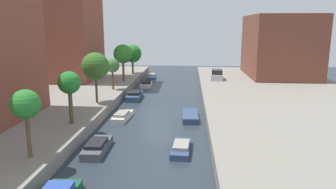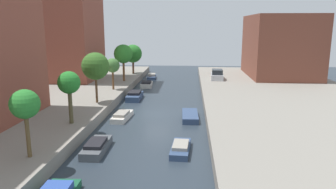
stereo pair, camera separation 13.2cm
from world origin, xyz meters
name	(u,v)px [view 1 (the left image)]	position (x,y,z in m)	size (l,w,h in m)	color
ground_plane	(157,114)	(0.00, 0.00, 0.00)	(84.00, 84.00, 0.00)	#28333D
quay_left	(20,107)	(-15.00, 0.00, 0.50)	(20.00, 64.00, 1.00)	gray
quay_right	(303,112)	(15.00, 0.00, 0.50)	(20.00, 64.00, 1.00)	gray
apartment_tower_far	(61,5)	(-16.00, 15.67, 12.19)	(10.00, 10.20, 22.38)	brown
low_block_right	(279,46)	(18.00, 21.28, 5.92)	(10.00, 14.54, 9.84)	brown
street_tree_0	(26,105)	(-6.53, -14.16, 4.35)	(1.82, 1.82, 4.32)	brown
street_tree_1	(69,84)	(-6.53, -7.04, 4.40)	(1.87, 1.87, 4.43)	brown
street_tree_2	(95,66)	(-6.53, 0.41, 4.92)	(2.90, 2.90, 5.39)	brown
street_tree_3	(112,66)	(-6.53, 7.71, 4.09)	(1.83, 1.83, 4.06)	brown
street_tree_4	(123,54)	(-6.53, 14.40, 5.02)	(2.79, 2.79, 5.45)	brown
street_tree_5	(132,54)	(-6.53, 22.27, 4.42)	(3.12, 3.12, 4.99)	brown
parked_car	(217,75)	(7.58, 16.87, 1.65)	(2.01, 4.20, 1.56)	#B7B7BC
moored_boat_left_1	(97,147)	(-3.33, -10.64, 0.37)	(1.49, 4.01, 0.84)	#4C5156
moored_boat_left_2	(122,116)	(-3.23, -2.29, 0.33)	(1.62, 3.90, 0.77)	beige
moored_boat_left_3	(134,96)	(-3.54, 6.55, 0.43)	(1.70, 4.14, 1.00)	#33476B
moored_boat_left_4	(146,84)	(-3.21, 15.18, 0.37)	(1.81, 3.78, 0.87)	beige
moored_boat_left_5	(151,77)	(-3.38, 22.77, 0.37)	(1.78, 3.66, 0.89)	#33476B
moored_boat_right_1	(181,148)	(2.84, -10.27, 0.30)	(1.50, 3.65, 0.70)	#33476B
moored_boat_right_2	(190,116)	(3.50, -1.65, 0.28)	(1.68, 4.27, 0.56)	#33476B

